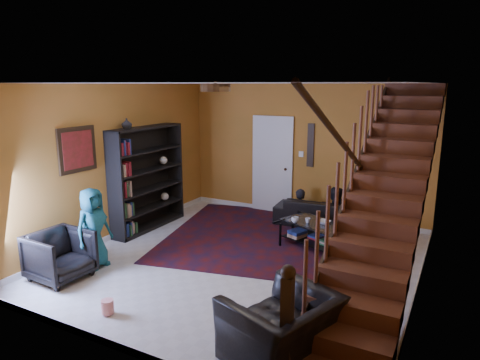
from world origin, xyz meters
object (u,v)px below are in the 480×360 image
object	(u,v)px
bookshelf	(148,180)
sofa	(322,213)
armchair_right	(281,327)
coffee_table	(315,233)
armchair_left	(60,256)

from	to	relation	value
bookshelf	sofa	size ratio (longest dim) A/B	1.07
sofa	armchair_right	distance (m)	4.43
sofa	armchair_right	bearing A→B (deg)	96.67
armchair_right	coffee_table	world-z (taller)	armchair_right
bookshelf	armchair_left	size ratio (longest dim) A/B	2.55
bookshelf	armchair_left	bearing A→B (deg)	-81.64
armchair_left	bookshelf	bearing A→B (deg)	10.95
bookshelf	coffee_table	world-z (taller)	bookshelf
armchair_left	armchair_right	distance (m)	3.56
coffee_table	bookshelf	bearing A→B (deg)	-170.35
sofa	coffee_table	distance (m)	1.17
sofa	armchair_right	size ratio (longest dim) A/B	1.74
sofa	armchair_left	size ratio (longest dim) A/B	2.38
bookshelf	coffee_table	xyz separation A→B (m)	(3.23, 0.55, -0.72)
coffee_table	armchair_right	bearing A→B (deg)	-78.04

